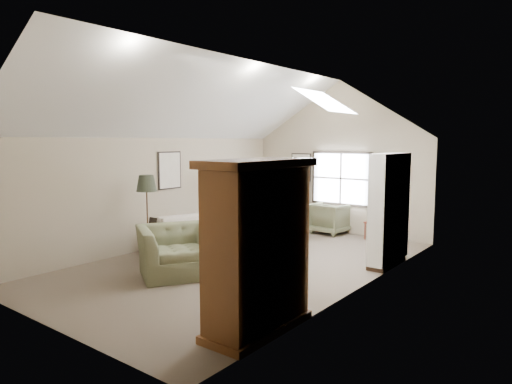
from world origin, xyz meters
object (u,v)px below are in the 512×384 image
Objects in this scene: armoire at (258,247)px; side_chair at (375,219)px; side_table at (153,247)px; coffee_table at (283,241)px; armchair_near at (178,251)px; sofa at (205,231)px; armchair_far at (330,218)px.

armoire reaches higher than side_chair.
armoire is 3.99m from side_table.
side_table is at bearing -125.27° from coffee_table.
armchair_near is at bearing -98.64° from side_chair.
armoire is at bearing -71.25° from side_chair.
sofa is at bearing 142.01° from armoire.
armoire reaches higher than armchair_near.
sofa is at bearing 93.58° from side_table.
armchair_far is at bearing -170.51° from side_chair.
coffee_table is 1.54× the size of side_table.
armchair_near is at bearing -14.93° from side_table.
side_table is (-3.67, 1.35, -0.78)m from armoire.
armoire is at bearing 114.66° from armchair_far.
side_table is at bearing 77.70° from armchair_far.
side_table is at bearing -156.04° from sofa.
armchair_near is at bearing -128.47° from sofa.
armchair_far is 4.96m from side_table.
side_table is (0.10, -1.60, -0.05)m from sofa.
side_chair is (1.65, 5.03, 0.07)m from armchair_near.
armoire is 2.25× the size of coffee_table.
armoire is 2.11× the size of side_chair.
armchair_far is at bearing 73.21° from side_table.
armchair_near is 1.32× the size of side_chair.
side_table is 0.61× the size of side_chair.
sofa is at bearing -158.60° from coffee_table.
coffee_table is 2.72m from side_chair.
armchair_near is at bearing 89.94° from armchair_far.
armoire is at bearing -20.15° from side_table.
armoire is 0.87× the size of sofa.
armchair_near reaches higher than coffee_table.
armchair_near reaches higher than armchair_far.
armchair_far reaches higher than side_table.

